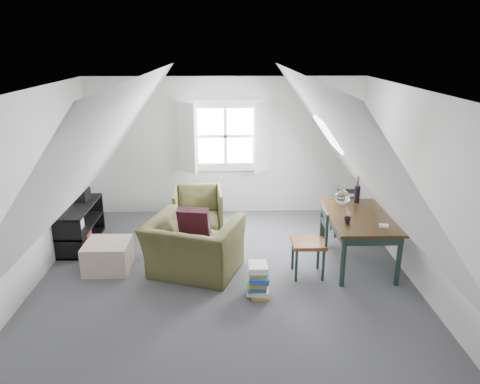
{
  "coord_description": "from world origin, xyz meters",
  "views": [
    {
      "loc": [
        0.05,
        -5.61,
        3.06
      ],
      "look_at": [
        0.21,
        0.6,
        1.07
      ],
      "focal_mm": 35.0,
      "sensor_mm": 36.0,
      "label": 1
    }
  ],
  "objects_px": {
    "dining_table": "(359,222)",
    "media_shelf": "(80,227)",
    "magazine_stack": "(259,280)",
    "armchair_far": "(199,231)",
    "dining_chair_far": "(344,210)",
    "dining_chair_near": "(311,242)",
    "ottoman": "(108,256)",
    "armchair_near": "(195,272)"
  },
  "relations": [
    {
      "from": "dining_table",
      "to": "media_shelf",
      "type": "xyz_separation_m",
      "value": [
        -4.19,
        0.76,
        -0.35
      ]
    },
    {
      "from": "media_shelf",
      "to": "magazine_stack",
      "type": "distance_m",
      "value": 3.16
    },
    {
      "from": "armchair_far",
      "to": "dining_chair_far",
      "type": "bearing_deg",
      "value": -8.86
    },
    {
      "from": "dining_chair_near",
      "to": "magazine_stack",
      "type": "distance_m",
      "value": 0.96
    },
    {
      "from": "dining_table",
      "to": "dining_chair_far",
      "type": "distance_m",
      "value": 1.08
    },
    {
      "from": "dining_chair_far",
      "to": "armchair_far",
      "type": "bearing_deg",
      "value": -1.09
    },
    {
      "from": "dining_table",
      "to": "magazine_stack",
      "type": "distance_m",
      "value": 1.77
    },
    {
      "from": "ottoman",
      "to": "dining_chair_far",
      "type": "height_order",
      "value": "dining_chair_far"
    },
    {
      "from": "ottoman",
      "to": "magazine_stack",
      "type": "bearing_deg",
      "value": -20.45
    },
    {
      "from": "dining_chair_near",
      "to": "armchair_near",
      "type": "bearing_deg",
      "value": -104.0
    },
    {
      "from": "ottoman",
      "to": "media_shelf",
      "type": "distance_m",
      "value": 1.07
    },
    {
      "from": "armchair_near",
      "to": "ottoman",
      "type": "relative_size",
      "value": 1.96
    },
    {
      "from": "media_shelf",
      "to": "magazine_stack",
      "type": "bearing_deg",
      "value": -26.51
    },
    {
      "from": "armchair_near",
      "to": "dining_chair_far",
      "type": "height_order",
      "value": "dining_chair_far"
    },
    {
      "from": "dining_table",
      "to": "dining_chair_far",
      "type": "bearing_deg",
      "value": 83.01
    },
    {
      "from": "armchair_far",
      "to": "media_shelf",
      "type": "height_order",
      "value": "media_shelf"
    },
    {
      "from": "magazine_stack",
      "to": "media_shelf",
      "type": "bearing_deg",
      "value": 148.99
    },
    {
      "from": "armchair_far",
      "to": "dining_chair_near",
      "type": "height_order",
      "value": "dining_chair_near"
    },
    {
      "from": "dining_chair_near",
      "to": "ottoman",
      "type": "bearing_deg",
      "value": -105.35
    },
    {
      "from": "armchair_far",
      "to": "dining_table",
      "type": "height_order",
      "value": "dining_table"
    },
    {
      "from": "ottoman",
      "to": "dining_chair_far",
      "type": "xyz_separation_m",
      "value": [
        3.6,
        1.16,
        0.24
      ]
    },
    {
      "from": "armchair_far",
      "to": "dining_chair_far",
      "type": "height_order",
      "value": "dining_chair_far"
    },
    {
      "from": "media_shelf",
      "to": "magazine_stack",
      "type": "relative_size",
      "value": 2.99
    },
    {
      "from": "armchair_far",
      "to": "dining_chair_far",
      "type": "relative_size",
      "value": 0.98
    },
    {
      "from": "armchair_near",
      "to": "dining_chair_near",
      "type": "distance_m",
      "value": 1.67
    },
    {
      "from": "armchair_far",
      "to": "ottoman",
      "type": "xyz_separation_m",
      "value": [
        -1.18,
        -1.37,
        0.2
      ]
    },
    {
      "from": "dining_chair_far",
      "to": "media_shelf",
      "type": "xyz_separation_m",
      "value": [
        -4.25,
        -0.3,
        -0.15
      ]
    },
    {
      "from": "dining_table",
      "to": "dining_chair_far",
      "type": "height_order",
      "value": "dining_chair_far"
    },
    {
      "from": "dining_table",
      "to": "magazine_stack",
      "type": "height_order",
      "value": "dining_table"
    },
    {
      "from": "ottoman",
      "to": "magazine_stack",
      "type": "relative_size",
      "value": 1.46
    },
    {
      "from": "armchair_near",
      "to": "dining_chair_near",
      "type": "relative_size",
      "value": 1.26
    },
    {
      "from": "ottoman",
      "to": "dining_chair_near",
      "type": "xyz_separation_m",
      "value": [
        2.81,
        -0.24,
        0.29
      ]
    },
    {
      "from": "ottoman",
      "to": "dining_chair_near",
      "type": "height_order",
      "value": "dining_chair_near"
    },
    {
      "from": "armchair_near",
      "to": "magazine_stack",
      "type": "relative_size",
      "value": 2.86
    },
    {
      "from": "dining_table",
      "to": "dining_chair_far",
      "type": "xyz_separation_m",
      "value": [
        0.06,
        1.06,
        -0.2
      ]
    },
    {
      "from": "ottoman",
      "to": "dining_table",
      "type": "height_order",
      "value": "dining_table"
    },
    {
      "from": "ottoman",
      "to": "magazine_stack",
      "type": "xyz_separation_m",
      "value": [
        2.07,
        -0.77,
        0.01
      ]
    },
    {
      "from": "dining_chair_far",
      "to": "media_shelf",
      "type": "distance_m",
      "value": 4.26
    },
    {
      "from": "armchair_far",
      "to": "dining_table",
      "type": "bearing_deg",
      "value": -32.1
    },
    {
      "from": "armchair_far",
      "to": "magazine_stack",
      "type": "xyz_separation_m",
      "value": [
        0.89,
        -2.14,
        0.21
      ]
    },
    {
      "from": "magazine_stack",
      "to": "armchair_far",
      "type": "bearing_deg",
      "value": 112.45
    },
    {
      "from": "armchair_near",
      "to": "dining_chair_far",
      "type": "relative_size",
      "value": 1.41
    }
  ]
}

